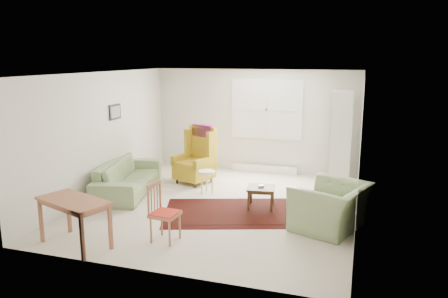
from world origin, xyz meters
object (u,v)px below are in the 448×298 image
(stool, at_px, (207,182))
(desk_chair, at_px, (165,213))
(wingback_chair, at_px, (194,155))
(desk, at_px, (75,223))
(coffee_table, at_px, (261,197))
(cabinet, at_px, (341,140))
(sofa, at_px, (128,170))
(armchair, at_px, (331,202))

(stool, relative_size, desk_chair, 0.52)
(wingback_chair, bearing_deg, desk, -77.78)
(coffee_table, distance_m, cabinet, 2.43)
(stool, relative_size, cabinet, 0.23)
(sofa, height_order, stool, sofa)
(wingback_chair, distance_m, stool, 0.89)
(sofa, relative_size, desk, 2.00)
(wingback_chair, relative_size, desk_chair, 1.41)
(armchair, distance_m, wingback_chair, 3.63)
(wingback_chair, height_order, cabinet, cabinet)
(coffee_table, bearing_deg, sofa, 177.34)
(desk_chair, bearing_deg, sofa, 46.28)
(armchair, height_order, desk, armchair)
(wingback_chair, height_order, coffee_table, wingback_chair)
(desk, xyz_separation_m, desk_chair, (1.22, 0.56, 0.09))
(sofa, relative_size, desk_chair, 2.50)
(sofa, distance_m, wingback_chair, 1.51)
(cabinet, relative_size, desk, 1.83)
(wingback_chair, bearing_deg, coffee_table, -13.40)
(armchair, distance_m, desk_chair, 2.70)
(coffee_table, distance_m, desk_chair, 2.21)
(coffee_table, height_order, desk_chair, desk_chair)
(wingback_chair, relative_size, cabinet, 0.62)
(sofa, height_order, wingback_chair, wingback_chair)
(cabinet, bearing_deg, desk, -132.14)
(sofa, relative_size, wingback_chair, 1.77)
(desk_chair, bearing_deg, desk, 119.59)
(armchair, distance_m, cabinet, 2.59)
(desk, bearing_deg, coffee_table, 47.43)
(coffee_table, xyz_separation_m, desk_chair, (-1.06, -1.92, 0.25))
(coffee_table, xyz_separation_m, stool, (-1.29, 0.57, 0.03))
(wingback_chair, distance_m, desk, 3.70)
(sofa, distance_m, cabinet, 4.57)
(wingback_chair, relative_size, coffee_table, 2.56)
(sofa, bearing_deg, armchair, -113.61)
(sofa, bearing_deg, desk_chair, -151.48)
(wingback_chair, distance_m, desk_chair, 3.19)
(cabinet, bearing_deg, coffee_table, -127.63)
(cabinet, height_order, desk, cabinet)
(armchair, xyz_separation_m, cabinet, (-0.01, 2.52, 0.59))
(armchair, bearing_deg, wingback_chair, -99.40)
(stool, xyz_separation_m, cabinet, (2.60, 1.30, 0.81))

